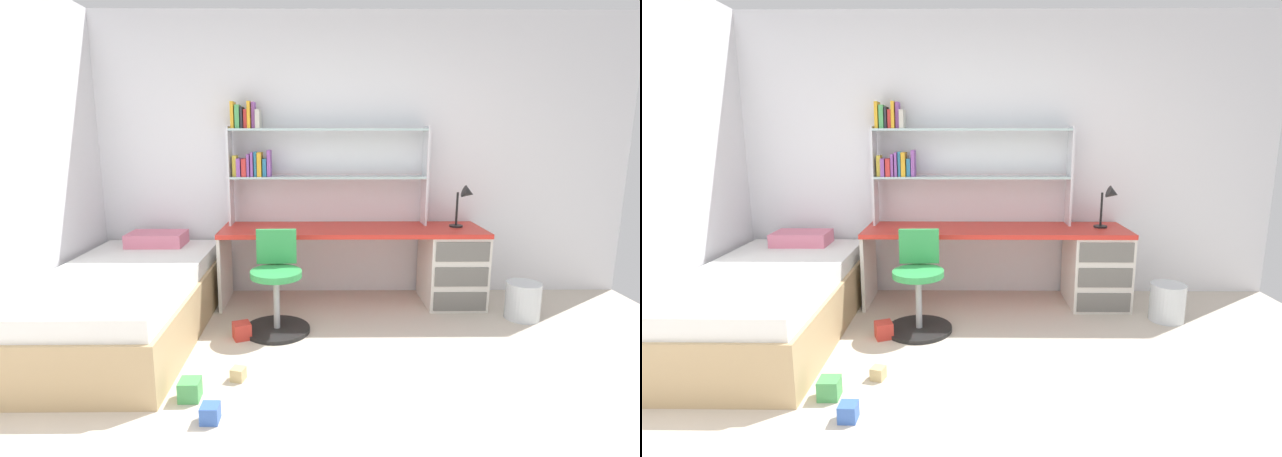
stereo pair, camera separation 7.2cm
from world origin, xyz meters
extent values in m
cube|color=beige|center=(0.00, 0.00, -0.01)|extent=(5.49, 5.79, 0.02)
cube|color=silver|center=(0.00, 2.43, 1.31)|extent=(5.49, 0.06, 2.62)
cube|color=red|center=(0.10, 2.07, 0.68)|extent=(2.34, 0.61, 0.04)
cube|color=silver|center=(1.02, 2.07, 0.33)|extent=(0.51, 0.58, 0.66)
cube|color=silver|center=(-1.05, 2.07, 0.33)|extent=(0.03, 0.55, 0.66)
cube|color=#64625E|center=(1.02, 1.77, 0.11)|extent=(0.46, 0.01, 0.17)
cube|color=#64625E|center=(1.02, 1.77, 0.33)|extent=(0.46, 0.01, 0.17)
cube|color=#64625E|center=(1.02, 1.77, 0.55)|extent=(0.46, 0.01, 0.17)
cube|color=silver|center=(-1.01, 2.26, 1.15)|extent=(0.02, 0.22, 0.90)
cube|color=silver|center=(0.78, 2.26, 1.15)|extent=(0.02, 0.22, 0.90)
cube|color=silver|center=(-0.11, 2.26, 1.14)|extent=(1.77, 0.22, 0.02)
cube|color=silver|center=(-0.11, 2.26, 1.57)|extent=(1.77, 0.22, 0.02)
cube|color=yellow|center=(-0.96, 2.26, 1.25)|extent=(0.04, 0.12, 0.19)
cube|color=purple|center=(-0.92, 2.26, 1.23)|extent=(0.04, 0.18, 0.16)
cube|color=red|center=(-0.87, 2.26, 1.23)|extent=(0.04, 0.18, 0.16)
cube|color=purple|center=(-0.83, 2.26, 1.25)|extent=(0.02, 0.16, 0.20)
cube|color=purple|center=(-0.80, 2.26, 1.26)|extent=(0.02, 0.17, 0.22)
cube|color=#338CBF|center=(-0.77, 2.26, 1.26)|extent=(0.02, 0.13, 0.22)
cube|color=gold|center=(-0.73, 2.26, 1.26)|extent=(0.04, 0.18, 0.22)
cube|color=#338CBF|center=(-0.69, 2.26, 1.23)|extent=(0.04, 0.12, 0.16)
cube|color=purple|center=(-0.65, 2.26, 1.27)|extent=(0.03, 0.17, 0.24)
cube|color=gold|center=(-0.96, 2.26, 1.70)|extent=(0.03, 0.16, 0.23)
cube|color=#4CA559|center=(-0.92, 2.26, 1.68)|extent=(0.04, 0.16, 0.20)
cube|color=#26262D|center=(-0.88, 2.26, 1.67)|extent=(0.02, 0.16, 0.19)
cube|color=red|center=(-0.85, 2.26, 1.66)|extent=(0.03, 0.13, 0.17)
cube|color=gold|center=(-0.81, 2.26, 1.70)|extent=(0.03, 0.19, 0.24)
cube|color=purple|center=(-0.78, 2.26, 1.69)|extent=(0.03, 0.12, 0.23)
cube|color=beige|center=(-0.74, 2.26, 1.66)|extent=(0.04, 0.19, 0.16)
cylinder|color=black|center=(1.05, 2.10, 0.71)|extent=(0.12, 0.12, 0.02)
cylinder|color=black|center=(1.05, 2.10, 0.87)|extent=(0.02, 0.02, 0.30)
cone|color=black|center=(1.13, 2.05, 1.02)|extent=(0.12, 0.11, 0.13)
cylinder|color=black|center=(-0.53, 1.42, 0.01)|extent=(0.52, 0.52, 0.03)
cylinder|color=#A5A8AD|center=(-0.53, 1.42, 0.22)|extent=(0.05, 0.05, 0.45)
cylinder|color=green|center=(-0.53, 1.42, 0.47)|extent=(0.40, 0.40, 0.05)
cube|color=green|center=(-0.54, 1.60, 0.65)|extent=(0.32, 0.05, 0.28)
cube|color=tan|center=(-1.67, 1.35, 0.20)|extent=(1.11, 2.04, 0.39)
cube|color=white|center=(-1.67, 1.35, 0.46)|extent=(1.05, 1.98, 0.14)
cube|color=#D8728C|center=(-1.67, 2.13, 0.59)|extent=(0.50, 0.32, 0.12)
cylinder|color=silver|center=(1.52, 1.66, 0.16)|extent=(0.28, 0.28, 0.31)
cube|color=#479E51|center=(-0.96, 0.46, 0.06)|extent=(0.12, 0.12, 0.12)
cube|color=#3860B7|center=(-0.80, 0.24, 0.05)|extent=(0.10, 0.10, 0.10)
cube|color=tan|center=(-0.72, 0.68, 0.04)|extent=(0.10, 0.10, 0.08)
cube|color=red|center=(-0.79, 1.29, 0.06)|extent=(0.16, 0.16, 0.13)
camera|label=1|loc=(-0.23, -2.04, 1.53)|focal=26.23mm
camera|label=2|loc=(-0.15, -2.04, 1.53)|focal=26.23mm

